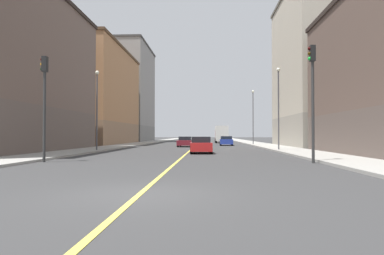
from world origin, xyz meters
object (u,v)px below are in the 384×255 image
Objects in this scene: street_lamp_left_near at (278,101)px; car_red at (201,145)px; car_blue at (226,141)px; building_right_distant at (126,94)px; box_truck at (221,134)px; traffic_light_right_near at (44,94)px; street_lamp_right_near at (97,102)px; building_right_midblock at (94,96)px; building_left_mid at (323,69)px; traffic_light_left_near at (312,88)px; street_lamp_left_far at (253,112)px; car_maroon at (185,142)px.

car_red is (-7.45, -4.31, -4.22)m from street_lamp_left_near.
car_blue is (-4.20, 16.71, -4.22)m from street_lamp_left_near.
building_right_distant is at bearing 120.24° from street_lamp_left_near.
box_truck is (21.24, -11.51, -9.22)m from building_right_distant.
street_lamp_right_near reaches higher than traffic_light_right_near.
box_truck is (-0.08, 15.58, 1.02)m from car_blue.
traffic_light_right_near reaches higher than car_red.
street_lamp_right_near is at bearing -79.77° from building_right_distant.
street_lamp_left_near is at bearing -82.44° from box_truck.
building_right_midblock is 32.38m from car_red.
building_left_mid is 0.93× the size of building_right_distant.
traffic_light_left_near is at bearing -94.08° from street_lamp_left_near.
street_lamp_left_near is 18.90m from street_lamp_left_far.
street_lamp_left_near is at bearing 41.10° from traffic_light_right_near.
building_right_distant is at bearing 112.90° from traffic_light_left_near.
building_left_mid is at bearing -16.09° from building_right_midblock.
street_lamp_left_far is at bearing 90.00° from street_lamp_left_near.
street_lamp_left_near is 1.76× the size of car_maroon.
building_right_distant reaches higher than car_red.
street_lamp_left_near is at bearing -75.87° from car_blue.
street_lamp_left_near is (1.02, 14.22, 0.69)m from traffic_light_left_near.
traffic_light_left_near is at bearing -84.11° from car_blue.
building_right_midblock reaches higher than street_lamp_right_near.
street_lamp_left_far is 6.44m from car_blue.
car_blue is at bearing -12.87° from building_right_midblock.
street_lamp_right_near is (-17.29, -1.86, -0.25)m from street_lamp_left_near.
traffic_light_right_near is 1.36× the size of car_maroon.
car_blue is at bearing -89.71° from box_truck.
street_lamp_left_near reaches higher than street_lamp_right_near.
street_lamp_right_near is at bearing -125.17° from car_blue.
car_red is (-7.45, -23.20, -4.35)m from street_lamp_left_far.
box_truck reaches higher than car_blue.
street_lamp_right_near is 36.66m from box_truck.
box_truck is at bearing -28.45° from building_right_distant.
street_lamp_left_near is 1.06× the size of street_lamp_right_near.
building_right_distant is 2.66× the size of street_lamp_left_far.
street_lamp_left_near is at bearing 6.15° from street_lamp_right_near.
car_blue is 0.62× the size of box_truck.
building_left_mid is 28.28m from traffic_light_left_near.
car_maroon is (-9.82, 11.23, -4.24)m from street_lamp_left_near.
street_lamp_right_near is 1.10× the size of box_truck.
car_blue is at bearing 44.27° from car_maroon.
building_right_distant is 2.92× the size of street_lamp_right_near.
box_truck is at bearing 97.56° from street_lamp_left_near.
car_red is at bearing -149.96° from street_lamp_left_near.
street_lamp_left_near is 1.94× the size of car_red.
building_left_mid is at bearing -40.58° from street_lamp_left_far.
street_lamp_left_far is 1.96× the size of car_blue.
car_maroon is 21.79m from box_truck.
traffic_light_left_near is at bearing -70.92° from car_maroon.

